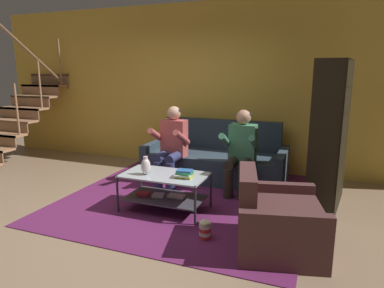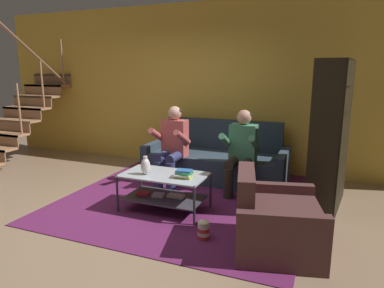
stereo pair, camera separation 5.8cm
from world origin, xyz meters
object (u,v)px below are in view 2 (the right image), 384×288
object	(u,v)px
bookshelf	(334,146)
person_seated_left	(172,143)
couch	(217,160)
book_stack	(184,174)
vase	(146,166)
armchair	(275,222)
person_seated_right	(241,149)
popcorn_tub	(204,230)
coffee_table	(164,186)

from	to	relation	value
bookshelf	person_seated_left	bearing A→B (deg)	-179.83
couch	book_stack	world-z (taller)	couch
person_seated_left	vase	distance (m)	1.07
armchair	book_stack	bearing A→B (deg)	160.40
couch	armchair	world-z (taller)	couch
person_seated_right	person_seated_left	bearing A→B (deg)	179.96
popcorn_tub	coffee_table	bearing A→B (deg)	143.74
book_stack	armchair	bearing A→B (deg)	-19.60
book_stack	couch	bearing A→B (deg)	93.07
person_seated_left	armchair	distance (m)	2.31
coffee_table	vase	xyz separation A→B (m)	(-0.21, -0.10, 0.27)
person_seated_right	book_stack	size ratio (longest dim) A/B	5.41
coffee_table	bookshelf	xyz separation A→B (m)	(1.94, 0.97, 0.49)
coffee_table	book_stack	distance (m)	0.36
vase	book_stack	size ratio (longest dim) A/B	1.05
coffee_table	armchair	xyz separation A→B (m)	(1.44, -0.45, -0.04)
person_seated_left	popcorn_tub	world-z (taller)	person_seated_left
coffee_table	vase	size ratio (longest dim) A/B	4.57
coffee_table	book_stack	bearing A→B (deg)	-8.16
person_seated_left	vase	xyz separation A→B (m)	(0.14, -1.06, -0.07)
coffee_table	popcorn_tub	distance (m)	0.92
person_seated_left	book_stack	world-z (taller)	person_seated_left
couch	coffee_table	xyz separation A→B (m)	(-0.20, -1.53, 0.02)
book_stack	popcorn_tub	world-z (taller)	book_stack
person_seated_left	coffee_table	size ratio (longest dim) A/B	1.14
coffee_table	armchair	size ratio (longest dim) A/B	0.98
coffee_table	vase	distance (m)	0.35
couch	bookshelf	xyz separation A→B (m)	(1.74, -0.56, 0.51)
couch	person_seated_right	xyz separation A→B (m)	(0.54, -0.57, 0.36)
vase	armchair	xyz separation A→B (m)	(1.65, -0.36, -0.31)
couch	bookshelf	world-z (taller)	bookshelf
book_stack	armchair	xyz separation A→B (m)	(1.16, -0.41, -0.25)
couch	person_seated_right	size ratio (longest dim) A/B	1.89
person_seated_left	armchair	size ratio (longest dim) A/B	1.11
person_seated_left	armchair	world-z (taller)	person_seated_left
couch	armchair	bearing A→B (deg)	-57.97
vase	armchair	size ratio (longest dim) A/B	0.21
bookshelf	popcorn_tub	xyz separation A→B (m)	(-1.22, -1.50, -0.70)
couch	popcorn_tub	bearing A→B (deg)	-75.72
couch	person_seated_right	world-z (taller)	person_seated_right
coffee_table	book_stack	world-z (taller)	book_stack
book_stack	popcorn_tub	distance (m)	0.78
couch	vase	bearing A→B (deg)	-104.05
couch	bookshelf	distance (m)	1.90
book_stack	popcorn_tub	bearing A→B (deg)	-48.10
armchair	couch	bearing A→B (deg)	122.03
couch	book_stack	xyz separation A→B (m)	(0.08, -1.57, 0.23)
person_seated_right	popcorn_tub	bearing A→B (deg)	-90.66
vase	book_stack	xyz separation A→B (m)	(0.49, 0.05, -0.06)
couch	person_seated_left	distance (m)	0.86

